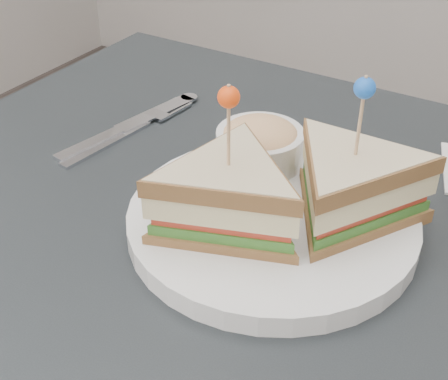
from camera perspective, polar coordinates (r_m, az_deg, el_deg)
table at (r=0.65m, az=-1.22°, el=-9.32°), size 0.80×0.80×0.75m
plate_meal at (r=0.58m, az=5.37°, el=-0.24°), size 0.34×0.33×0.17m
cutlery_fork at (r=0.78m, az=-8.17°, el=5.65°), size 0.05×0.21×0.01m
cutlery_knife at (r=0.78m, az=-9.01°, el=5.67°), size 0.06×0.22×0.01m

